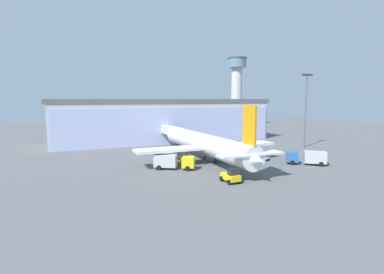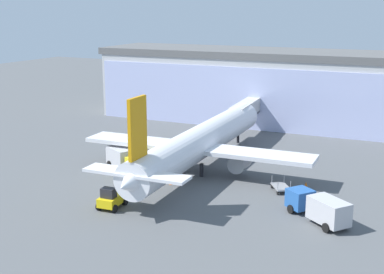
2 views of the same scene
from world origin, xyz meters
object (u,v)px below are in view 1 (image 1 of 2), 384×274
object	(u,v)px
apron_light_mast	(306,104)
safety_cone_nose	(217,167)
pushback_tug	(231,176)
safety_cone_wingtip	(263,156)
baggage_cart	(262,158)
catering_truck	(173,161)
fuel_truck	(308,157)
control_tower	(237,86)
airplane	(205,144)
jet_bridge	(170,131)

from	to	relation	value
apron_light_mast	safety_cone_nose	bearing A→B (deg)	-155.90
pushback_tug	safety_cone_wingtip	bearing A→B (deg)	-51.15
pushback_tug	baggage_cart	bearing A→B (deg)	-53.01
catering_truck	safety_cone_wingtip	world-z (taller)	catering_truck
apron_light_mast	catering_truck	world-z (taller)	apron_light_mast
baggage_cart	safety_cone_nose	world-z (taller)	baggage_cart
fuel_truck	pushback_tug	xyz separation A→B (m)	(-19.89, -6.03, -0.49)
fuel_truck	control_tower	bearing A→B (deg)	-73.65
safety_cone_wingtip	catering_truck	bearing A→B (deg)	-169.21
fuel_truck	safety_cone_wingtip	distance (m)	10.40
apron_light_mast	fuel_truck	size ratio (longest dim) A/B	2.66
control_tower	fuel_truck	bearing A→B (deg)	-109.44
airplane	fuel_truck	bearing A→B (deg)	-122.06
control_tower	jet_bridge	bearing A→B (deg)	-133.26
control_tower	airplane	distance (m)	86.49
airplane	pushback_tug	bearing A→B (deg)	168.28
baggage_cart	pushback_tug	bearing A→B (deg)	-82.84
catering_truck	baggage_cart	world-z (taller)	catering_truck
airplane	apron_light_mast	bearing A→B (deg)	-79.06
fuel_truck	safety_cone_nose	bearing A→B (deg)	25.80
airplane	safety_cone_nose	size ratio (longest dim) A/B	70.56
fuel_truck	safety_cone_wingtip	world-z (taller)	fuel_truck
apron_light_mast	catering_truck	bearing A→B (deg)	-163.04
control_tower	airplane	xyz separation A→B (m)	(-46.16, -71.52, -15.34)
apron_light_mast	pushback_tug	size ratio (longest dim) A/B	5.72
apron_light_mast	catering_truck	size ratio (longest dim) A/B	2.56
baggage_cart	safety_cone_nose	bearing A→B (deg)	-108.82
baggage_cart	catering_truck	bearing A→B (deg)	-121.40
pushback_tug	safety_cone_nose	distance (m)	9.42
jet_bridge	safety_cone_wingtip	bearing A→B (deg)	-149.87
control_tower	safety_cone_nose	bearing A→B (deg)	-120.88
jet_bridge	airplane	size ratio (longest dim) A/B	0.38
airplane	baggage_cart	distance (m)	12.40
jet_bridge	pushback_tug	size ratio (longest dim) A/B	4.36
jet_bridge	safety_cone_nose	xyz separation A→B (m)	(0.95, -27.43, -3.89)
jet_bridge	safety_cone_nose	distance (m)	27.72
control_tower	baggage_cart	distance (m)	84.14
control_tower	baggage_cart	xyz separation A→B (m)	(-34.53, -74.48, -18.43)
fuel_truck	safety_cone_nose	xyz separation A→B (m)	(-18.01, 3.17, -1.19)
jet_bridge	safety_cone_wingtip	size ratio (longest dim) A/B	26.60
catering_truck	control_tower	bearing A→B (deg)	82.16
fuel_truck	pushback_tug	size ratio (longest dim) A/B	2.15
jet_bridge	baggage_cart	distance (m)	27.47
catering_truck	safety_cone_nose	distance (m)	8.11
fuel_truck	safety_cone_nose	size ratio (longest dim) A/B	13.11
catering_truck	fuel_truck	size ratio (longest dim) A/B	1.04
catering_truck	safety_cone_wingtip	bearing A→B (deg)	38.60
airplane	safety_cone_nose	world-z (taller)	airplane
pushback_tug	safety_cone_nose	bearing A→B (deg)	-16.86
jet_bridge	safety_cone_nose	world-z (taller)	jet_bridge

